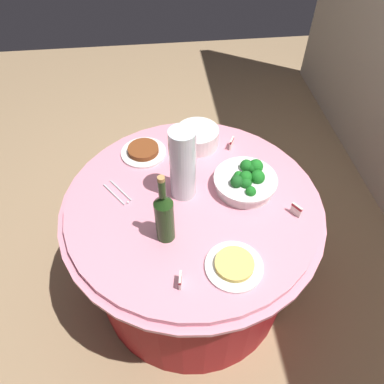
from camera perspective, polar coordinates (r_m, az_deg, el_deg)
name	(u,v)px	position (r m, az deg, el deg)	size (l,w,h in m)	color
ground_plane	(192,282)	(2.21, 0.00, -13.86)	(6.00, 6.00, 0.00)	#9E7F5B
buffet_table	(192,246)	(1.88, 0.00, -8.47)	(1.16, 1.16, 0.74)	maroon
broccoli_bowl	(246,180)	(1.63, 8.44, 1.79)	(0.28, 0.28, 0.11)	white
plate_stack	(197,137)	(1.83, 0.85, 8.58)	(0.21, 0.21, 0.09)	white
wine_bottle	(164,216)	(1.37, -4.33, -3.73)	(0.07, 0.07, 0.34)	#1D3B15
decorative_fruit_vase	(183,168)	(1.51, -1.43, 3.74)	(0.11, 0.11, 0.34)	silver
serving_tongs	(118,193)	(1.64, -11.43, -0.19)	(0.16, 0.13, 0.01)	silver
food_plate_noodles	(234,265)	(1.39, 6.59, -11.28)	(0.22, 0.22, 0.03)	white
food_plate_stir_fry	(143,151)	(1.81, -7.59, 6.34)	(0.22, 0.22, 0.04)	white
label_placard_front	(232,143)	(1.83, 6.20, 7.64)	(0.05, 0.03, 0.05)	white
label_placard_mid	(296,209)	(1.58, 15.96, -2.63)	(0.05, 0.04, 0.05)	white
label_placard_rear	(180,280)	(1.34, -1.83, -13.54)	(0.05, 0.02, 0.05)	white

